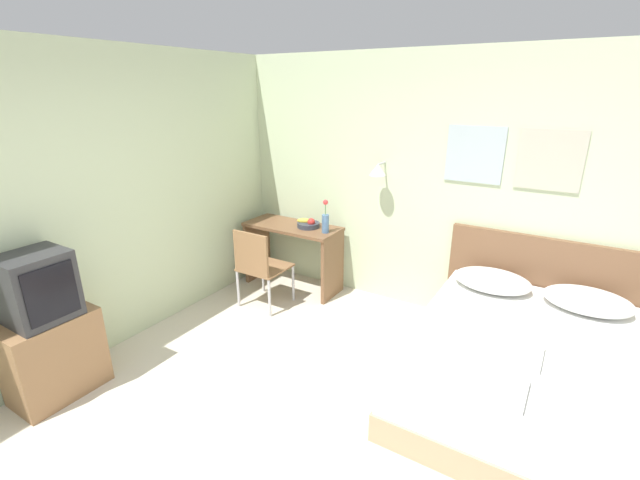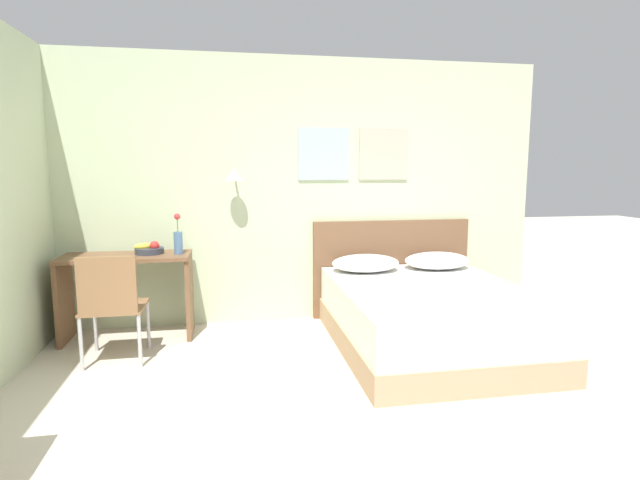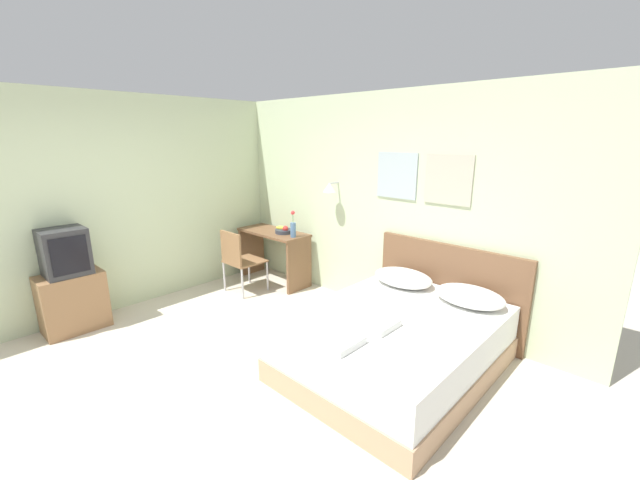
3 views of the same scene
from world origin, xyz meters
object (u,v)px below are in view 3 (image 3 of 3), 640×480
bed (395,343)px  pillow_left (403,278)px  pillow_right (470,296)px  folded_towel_near_foot (374,322)px  fruit_bowl (284,231)px  headboard (447,289)px  tv_stand (73,302)px  television (64,252)px  desk_chair (238,257)px  folded_towel_mid_bed (338,341)px  desk (274,247)px  flower_vase (293,228)px

bed → pillow_left: (-0.37, 0.71, 0.36)m
pillow_right → folded_towel_near_foot: bearing=-112.0°
fruit_bowl → headboard: bearing=6.0°
fruit_bowl → tv_stand: fruit_bowl is taller
headboard → pillow_left: (-0.37, -0.32, 0.12)m
pillow_left → tv_stand: (-2.71, -2.52, -0.30)m
pillow_right → bed: bearing=-117.8°
pillow_right → television: television is taller
pillow_left → desk_chair: desk_chair is taller
pillow_left → fruit_bowl: fruit_bowl is taller
folded_towel_mid_bed → fruit_bowl: fruit_bowl is taller
pillow_right → desk_chair: bearing=-168.7°
tv_stand → pillow_right: bearing=36.1°
folded_towel_near_foot → desk_chair: bearing=171.0°
pillow_left → desk: 2.25m
pillow_left → folded_towel_near_foot: 1.07m
folded_towel_mid_bed → television: television is taller
flower_vase → tv_stand: flower_vase is taller
headboard → folded_towel_near_foot: (-0.03, -1.33, 0.07)m
folded_towel_near_foot → television: television is taller
pillow_left → bed: bearing=-62.2°
flower_vase → pillow_right: bearing=-0.1°
desk_chair → tv_stand: desk_chair is taller
pillow_right → folded_towel_near_foot: 1.09m
flower_vase → bed: bearing=-18.3°
headboard → fruit_bowl: size_ratio=6.30×
folded_towel_mid_bed → tv_stand: 3.22m
pillow_right → flower_vase: (-2.53, 0.00, 0.28)m
flower_vase → television: (-0.93, -2.53, 0.01)m
tv_stand → television: (0.00, 0.00, 0.59)m
fruit_bowl → desk_chair: bearing=-107.1°
pillow_right → desk: desk is taller
pillow_left → tv_stand: size_ratio=1.01×
desk_chair → television: 2.02m
tv_stand → flower_vase: bearing=69.7°
television → tv_stand: bearing=180.0°
headboard → pillow_right: size_ratio=2.52×
tv_stand → bed: bearing=30.5°
fruit_bowl → flower_vase: 0.29m
folded_towel_near_foot → folded_towel_mid_bed: size_ratio=1.09×
headboard → pillow_right: 0.51m
folded_towel_mid_bed → tv_stand: tv_stand is taller
tv_stand → folded_towel_mid_bed: bearing=19.4°
pillow_right → desk_chair: 3.06m
folded_towel_mid_bed → fruit_bowl: bearing=147.2°
folded_towel_near_foot → flower_vase: size_ratio=0.94×
fruit_bowl → desk: bearing=-171.4°
pillow_left → desk_chair: (-2.25, -0.60, -0.11)m
folded_towel_mid_bed → fruit_bowl: 2.82m
bed → desk_chair: bearing=177.6°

